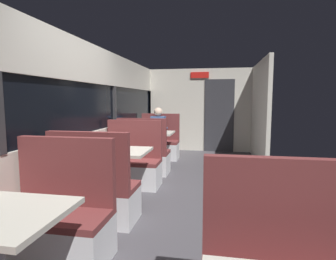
{
  "coord_description": "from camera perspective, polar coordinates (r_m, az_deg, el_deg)",
  "views": [
    {
      "loc": [
        0.5,
        -3.53,
        1.45
      ],
      "look_at": [
        -0.24,
        0.55,
        0.98
      ],
      "focal_mm": 29.19,
      "sensor_mm": 36.0,
      "label": 1
    }
  ],
  "objects": [
    {
      "name": "bench_mid_window_facing_entry",
      "position": [
        4.67,
        -7.5,
        -7.56
      ],
      "size": [
        0.95,
        0.5,
        1.1
      ],
      "color": "silver",
      "rests_on": "ground_plane"
    },
    {
      "name": "carriage_aisle_panel_right",
      "position": [
        6.61,
        18.56,
        3.47
      ],
      "size": [
        0.08,
        2.4,
        2.3
      ],
      "primitive_type": "cube",
      "color": "beige",
      "rests_on": "ground_plane"
    },
    {
      "name": "bench_near_window_facing_entry",
      "position": [
        2.79,
        -21.9,
        -17.78
      ],
      "size": [
        0.95,
        0.5,
        1.1
      ],
      "color": "silver",
      "rests_on": "ground_plane"
    },
    {
      "name": "seated_passenger",
      "position": [
        6.62,
        -1.99,
        -1.53
      ],
      "size": [
        0.47,
        0.55,
        1.26
      ],
      "color": "#26262D",
      "rests_on": "ground_plane"
    },
    {
      "name": "carriage_end_bulkhead",
      "position": [
        7.74,
        7.01,
        4.04
      ],
      "size": [
        2.9,
        0.11,
        2.3
      ],
      "color": "beige",
      "rests_on": "ground_plane"
    },
    {
      "name": "bench_far_window_facing_end",
      "position": [
        5.39,
        -4.99,
        -5.64
      ],
      "size": [
        0.95,
        0.5,
        1.1
      ],
      "color": "silver",
      "rests_on": "ground_plane"
    },
    {
      "name": "bench_mid_window_facing_end",
      "position": [
        3.42,
        -14.84,
        -12.97
      ],
      "size": [
        0.95,
        0.5,
        1.1
      ],
      "color": "silver",
      "rests_on": "ground_plane"
    },
    {
      "name": "carriage_window_panel_left",
      "position": [
        4.05,
        -18.59,
        1.23
      ],
      "size": [
        0.09,
        8.48,
        2.3
      ],
      "color": "beige",
      "rests_on": "ground_plane"
    },
    {
      "name": "dining_table_far_window",
      "position": [
        6.0,
        -3.26,
        -1.37
      ],
      "size": [
        0.9,
        0.7,
        0.74
      ],
      "color": "#9E9EA3",
      "rests_on": "ground_plane"
    },
    {
      "name": "ground_plane",
      "position": [
        3.85,
        2.14,
        -15.87
      ],
      "size": [
        3.3,
        9.2,
        0.02
      ],
      "primitive_type": "cube",
      "color": "#423F44"
    },
    {
      "name": "bench_far_window_facing_entry",
      "position": [
        6.72,
        -1.85,
        -3.21
      ],
      "size": [
        0.95,
        0.5,
        1.1
      ],
      "color": "silver",
      "rests_on": "ground_plane"
    },
    {
      "name": "coffee_cup_primary",
      "position": [
        6.15,
        -3.27,
        0.19
      ],
      "size": [
        0.07,
        0.07,
        0.09
      ],
      "color": "white",
      "rests_on": "dining_table_far_window"
    },
    {
      "name": "dining_table_mid_window",
      "position": [
        3.95,
        -10.66,
        -5.53
      ],
      "size": [
        0.9,
        0.7,
        0.74
      ],
      "color": "#9E9EA3",
      "rests_on": "ground_plane"
    }
  ]
}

